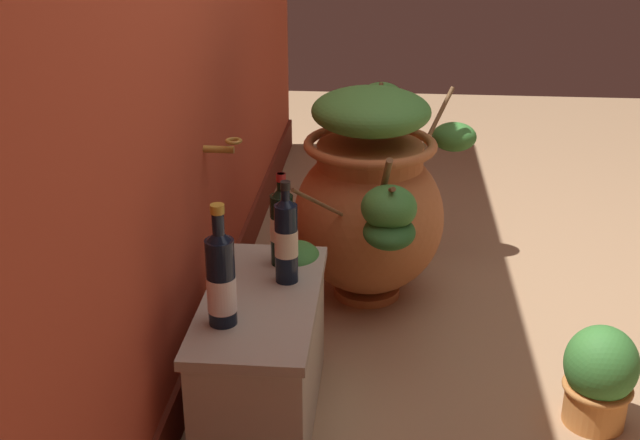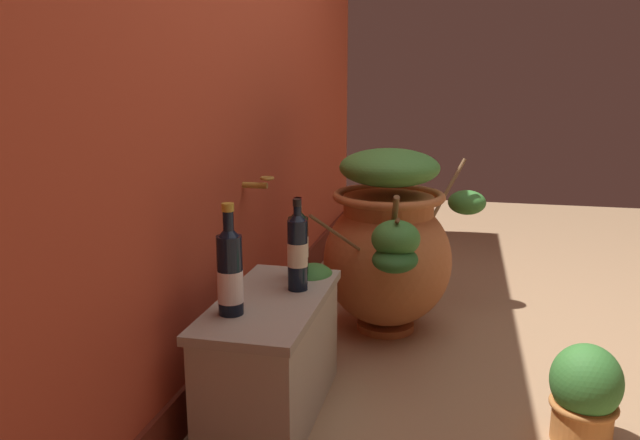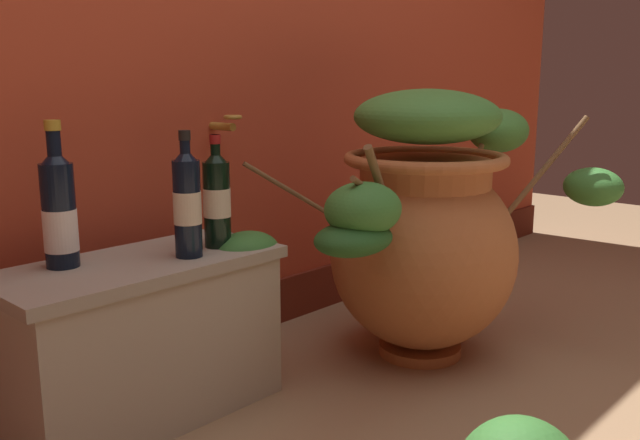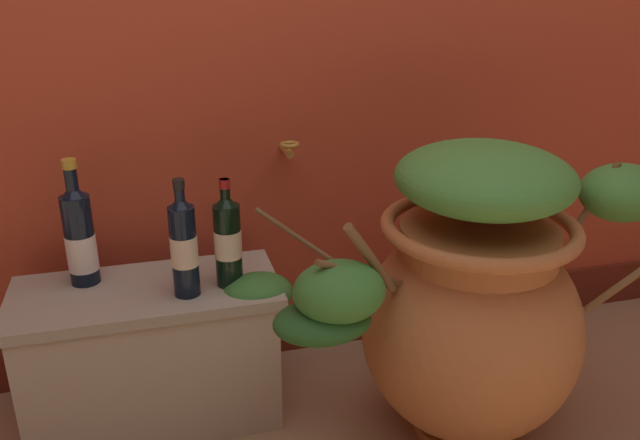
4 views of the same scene
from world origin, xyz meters
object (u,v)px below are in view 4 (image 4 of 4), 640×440
Objects in this scene: wine_bottle_left at (184,244)px; terracotta_urn at (471,302)px; wine_bottle_middle at (228,238)px; wine_bottle_right at (79,235)px.

terracotta_urn is at bearing -17.98° from wine_bottle_left.
wine_bottle_right reaches higher than wine_bottle_middle.
wine_bottle_left is at bearing -28.49° from wine_bottle_right.
wine_bottle_middle is (-0.59, 0.26, 0.14)m from terracotta_urn.
wine_bottle_left is 0.12m from wine_bottle_middle.
wine_bottle_right is (-0.96, 0.37, 0.14)m from terracotta_urn.
wine_bottle_right reaches higher than wine_bottle_left.
terracotta_urn is 0.65m from wine_bottle_middle.
wine_bottle_middle is at bearing 13.72° from wine_bottle_left.
wine_bottle_left is at bearing -166.28° from wine_bottle_middle.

